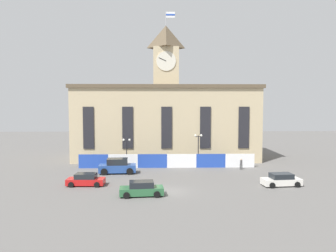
# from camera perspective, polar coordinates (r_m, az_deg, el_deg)

# --- Properties ---
(ground_plane) EXTENTS (160.00, 160.00, 0.00)m
(ground_plane) POSITION_cam_1_polar(r_m,az_deg,el_deg) (36.99, 0.32, -11.31)
(ground_plane) COLOR #605E5B
(civic_building) EXTENTS (31.89, 12.22, 25.85)m
(civic_building) POSITION_cam_1_polar(r_m,az_deg,el_deg) (58.46, -0.37, 1.20)
(civic_building) COLOR #C6B289
(civic_building) RESTS_ON ground
(banner_fence) EXTENTS (26.73, 0.12, 2.09)m
(banner_fence) POSITION_cam_1_polar(r_m,az_deg,el_deg) (49.98, -0.16, -6.10)
(banner_fence) COLOR #2347B2
(banner_fence) RESTS_ON ground
(street_lamp_center) EXTENTS (1.26, 0.36, 4.32)m
(street_lamp_center) POSITION_cam_1_polar(r_m,az_deg,el_deg) (51.05, -7.22, -3.48)
(street_lamp_center) COLOR black
(street_lamp_center) RESTS_ON ground
(street_lamp_left) EXTENTS (1.26, 0.36, 4.99)m
(street_lamp_left) POSITION_cam_1_polar(r_m,az_deg,el_deg) (51.09, 5.30, -2.97)
(street_lamp_left) COLOR black
(street_lamp_left) RESTS_ON ground
(car_red_sedan) EXTENTS (4.44, 2.22, 1.45)m
(car_red_sedan) POSITION_cam_1_polar(r_m,az_deg,el_deg) (40.59, -14.11, -9.09)
(car_red_sedan) COLOR red
(car_red_sedan) RESTS_ON ground
(car_white_taxi) EXTENTS (4.66, 2.49, 1.50)m
(car_white_taxi) POSITION_cam_1_polar(r_m,az_deg,el_deg) (41.45, 19.12, -8.88)
(car_white_taxi) COLOR white
(car_white_taxi) RESTS_ON ground
(car_blue_van) EXTENTS (5.21, 2.61, 2.10)m
(car_blue_van) POSITION_cam_1_polar(r_m,az_deg,el_deg) (46.55, -8.79, -6.99)
(car_blue_van) COLOR #284C99
(car_blue_van) RESTS_ON ground
(car_green_wagon) EXTENTS (4.75, 2.46, 1.55)m
(car_green_wagon) POSITION_cam_1_polar(r_m,az_deg,el_deg) (35.25, -4.64, -10.89)
(car_green_wagon) COLOR #2D663D
(car_green_wagon) RESTS_ON ground
(pedestrian) EXTENTS (0.40, 0.38, 1.65)m
(pedestrian) POSITION_cam_1_polar(r_m,az_deg,el_deg) (49.87, 12.62, -6.39)
(pedestrian) COLOR #4C4C4C
(pedestrian) RESTS_ON ground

